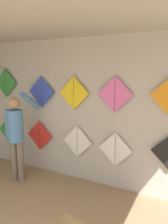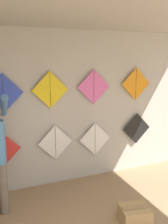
{
  "view_description": "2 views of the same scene",
  "coord_description": "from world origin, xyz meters",
  "px_view_note": "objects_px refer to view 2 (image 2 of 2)",
  "views": [
    {
      "loc": [
        2.07,
        -0.38,
        2.2
      ],
      "look_at": [
        0.33,
        2.99,
        1.47
      ],
      "focal_mm": 35.0,
      "sensor_mm": 36.0,
      "label": 1
    },
    {
      "loc": [
        -1.1,
        -0.93,
        2.3
      ],
      "look_at": [
        0.52,
        2.99,
        1.39
      ],
      "focal_mm": 40.0,
      "sensor_mm": 36.0,
      "label": 2
    }
  ],
  "objects_px": {
    "kite_3": "(95,139)",
    "kite_4": "(137,128)",
    "kite_8": "(94,87)",
    "kite_2": "(55,143)",
    "kite_7": "(50,90)",
    "kite_6": "(3,93)",
    "kite_9": "(136,84)",
    "kite_1": "(1,150)",
    "cardboard_box": "(135,215)"
  },
  "relations": [
    {
      "from": "kite_3",
      "to": "kite_2",
      "type": "bearing_deg",
      "value": 180.0
    },
    {
      "from": "kite_9",
      "to": "kite_2",
      "type": "bearing_deg",
      "value": 180.0
    },
    {
      "from": "kite_3",
      "to": "kite_4",
      "type": "relative_size",
      "value": 1.0
    },
    {
      "from": "kite_8",
      "to": "kite_3",
      "type": "bearing_deg",
      "value": 0.0
    },
    {
      "from": "kite_6",
      "to": "kite_9",
      "type": "xyz_separation_m",
      "value": [
        2.52,
        0.0,
        0.05
      ]
    },
    {
      "from": "kite_2",
      "to": "kite_8",
      "type": "relative_size",
      "value": 1.0
    },
    {
      "from": "kite_3",
      "to": "kite_9",
      "type": "bearing_deg",
      "value": 0.0
    },
    {
      "from": "kite_2",
      "to": "kite_6",
      "type": "distance_m",
      "value": 1.27
    },
    {
      "from": "kite_9",
      "to": "kite_4",
      "type": "bearing_deg",
      "value": 0.0
    },
    {
      "from": "kite_2",
      "to": "kite_8",
      "type": "bearing_deg",
      "value": 0.0
    },
    {
      "from": "kite_3",
      "to": "kite_8",
      "type": "bearing_deg",
      "value": 180.0
    },
    {
      "from": "kite_6",
      "to": "kite_8",
      "type": "bearing_deg",
      "value": 0.0
    },
    {
      "from": "kite_3",
      "to": "kite_4",
      "type": "distance_m",
      "value": 0.95
    },
    {
      "from": "cardboard_box",
      "to": "kite_9",
      "type": "relative_size",
      "value": 0.73
    },
    {
      "from": "kite_7",
      "to": "kite_8",
      "type": "distance_m",
      "value": 0.82
    },
    {
      "from": "kite_2",
      "to": "kite_3",
      "type": "xyz_separation_m",
      "value": [
        0.79,
        0.0,
        -0.03
      ]
    },
    {
      "from": "kite_3",
      "to": "kite_8",
      "type": "xyz_separation_m",
      "value": [
        -0.04,
        0.0,
        1.01
      ]
    },
    {
      "from": "kite_6",
      "to": "kite_9",
      "type": "height_order",
      "value": "kite_9"
    },
    {
      "from": "cardboard_box",
      "to": "kite_4",
      "type": "height_order",
      "value": "kite_4"
    },
    {
      "from": "kite_4",
      "to": "kite_8",
      "type": "relative_size",
      "value": 1.0
    },
    {
      "from": "cardboard_box",
      "to": "kite_8",
      "type": "relative_size",
      "value": 0.73
    },
    {
      "from": "kite_2",
      "to": "kite_6",
      "type": "height_order",
      "value": "kite_6"
    },
    {
      "from": "kite_2",
      "to": "kite_7",
      "type": "relative_size",
      "value": 1.0
    },
    {
      "from": "kite_1",
      "to": "kite_3",
      "type": "xyz_separation_m",
      "value": [
        1.73,
        0.0,
        -0.03
      ]
    },
    {
      "from": "kite_4",
      "to": "kite_7",
      "type": "relative_size",
      "value": 1.0
    },
    {
      "from": "kite_3",
      "to": "kite_8",
      "type": "distance_m",
      "value": 1.01
    },
    {
      "from": "kite_2",
      "to": "kite_8",
      "type": "height_order",
      "value": "kite_8"
    },
    {
      "from": "cardboard_box",
      "to": "kite_7",
      "type": "bearing_deg",
      "value": 117.54
    },
    {
      "from": "kite_1",
      "to": "kite_3",
      "type": "height_order",
      "value": "kite_1"
    },
    {
      "from": "cardboard_box",
      "to": "kite_2",
      "type": "distance_m",
      "value": 1.81
    },
    {
      "from": "kite_8",
      "to": "kite_9",
      "type": "xyz_separation_m",
      "value": [
        0.92,
        0.0,
        0.02
      ]
    },
    {
      "from": "kite_9",
      "to": "cardboard_box",
      "type": "bearing_deg",
      "value": -122.17
    },
    {
      "from": "kite_1",
      "to": "kite_8",
      "type": "bearing_deg",
      "value": 0.0
    },
    {
      "from": "kite_7",
      "to": "kite_9",
      "type": "bearing_deg",
      "value": 0.0
    },
    {
      "from": "kite_4",
      "to": "kite_6",
      "type": "height_order",
      "value": "kite_6"
    },
    {
      "from": "cardboard_box",
      "to": "kite_2",
      "type": "height_order",
      "value": "kite_2"
    },
    {
      "from": "kite_1",
      "to": "kite_4",
      "type": "xyz_separation_m",
      "value": [
        2.67,
        0.0,
        0.08
      ]
    },
    {
      "from": "kite_2",
      "to": "kite_6",
      "type": "bearing_deg",
      "value": 180.0
    },
    {
      "from": "cardboard_box",
      "to": "kite_2",
      "type": "xyz_separation_m",
      "value": [
        -0.72,
        1.51,
        0.69
      ]
    },
    {
      "from": "kite_3",
      "to": "kite_4",
      "type": "bearing_deg",
      "value": 0.0
    },
    {
      "from": "kite_3",
      "to": "kite_4",
      "type": "xyz_separation_m",
      "value": [
        0.94,
        0.0,
        0.11
      ]
    },
    {
      "from": "kite_6",
      "to": "kite_2",
      "type": "bearing_deg",
      "value": 0.0
    },
    {
      "from": "kite_6",
      "to": "kite_9",
      "type": "bearing_deg",
      "value": 0.0
    },
    {
      "from": "kite_1",
      "to": "kite_4",
      "type": "distance_m",
      "value": 2.67
    },
    {
      "from": "kite_6",
      "to": "kite_9",
      "type": "relative_size",
      "value": 1.0
    },
    {
      "from": "cardboard_box",
      "to": "kite_3",
      "type": "distance_m",
      "value": 1.65
    },
    {
      "from": "kite_8",
      "to": "kite_7",
      "type": "bearing_deg",
      "value": 180.0
    },
    {
      "from": "kite_2",
      "to": "kite_7",
      "type": "distance_m",
      "value": 0.96
    },
    {
      "from": "kite_8",
      "to": "kite_9",
      "type": "height_order",
      "value": "kite_9"
    },
    {
      "from": "kite_7",
      "to": "kite_2",
      "type": "bearing_deg",
      "value": 0.0
    }
  ]
}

